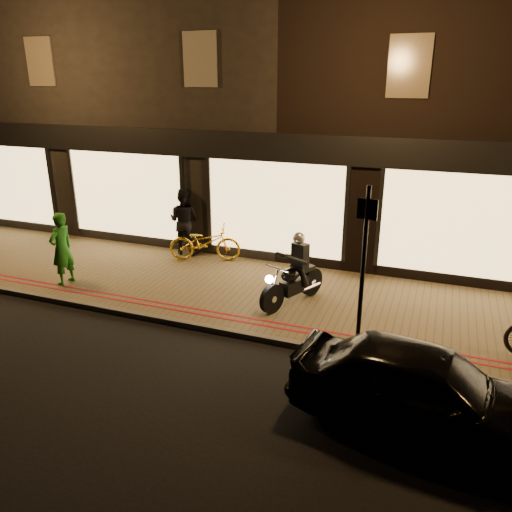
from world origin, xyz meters
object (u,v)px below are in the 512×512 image
(sign_post, at_px, (363,261))
(parked_car, at_px, (423,389))
(bicycle_gold, at_px, (205,243))
(person_green, at_px, (62,249))
(motorcycle, at_px, (294,277))

(sign_post, distance_m, parked_car, 2.41)
(bicycle_gold, distance_m, parked_car, 7.68)
(person_green, distance_m, parked_car, 8.60)
(bicycle_gold, distance_m, person_green, 3.59)
(person_green, bearing_deg, sign_post, 90.45)
(motorcycle, distance_m, bicycle_gold, 3.50)
(motorcycle, relative_size, person_green, 1.04)
(motorcycle, xyz_separation_m, sign_post, (1.64, -1.44, 1.06))
(person_green, height_order, parked_car, person_green)
(bicycle_gold, bearing_deg, sign_post, -143.24)
(sign_post, height_order, person_green, sign_post)
(bicycle_gold, xyz_separation_m, person_green, (-2.41, -2.64, 0.37))
(bicycle_gold, height_order, parked_car, parked_car)
(motorcycle, height_order, bicycle_gold, motorcycle)
(sign_post, distance_m, bicycle_gold, 5.78)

